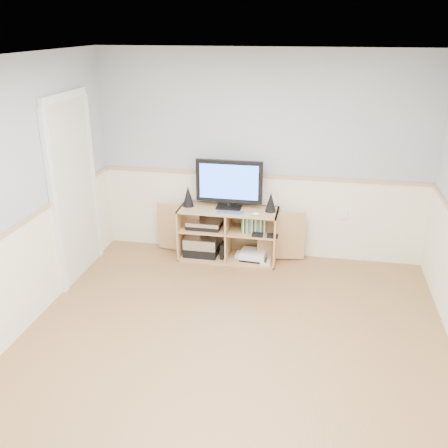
# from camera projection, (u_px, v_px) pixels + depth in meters

# --- Properties ---
(room) EXTENTS (4.04, 4.54, 2.54)m
(room) POSITION_uv_depth(u_px,v_px,m) (223.00, 225.00, 4.06)
(room) COLOR #A37348
(room) RESTS_ON ground
(media_cabinet) EXTENTS (1.87, 0.45, 0.65)m
(media_cabinet) POSITION_uv_depth(u_px,v_px,m) (229.00, 232.00, 6.19)
(media_cabinet) COLOR tan
(media_cabinet) RESTS_ON floor
(monitor) EXTENTS (0.80, 0.18, 0.59)m
(monitor) POSITION_uv_depth(u_px,v_px,m) (229.00, 183.00, 5.95)
(monitor) COLOR black
(monitor) RESTS_ON media_cabinet
(speaker_left) EXTENTS (0.14, 0.14, 0.25)m
(speaker_left) POSITION_uv_depth(u_px,v_px,m) (188.00, 196.00, 6.08)
(speaker_left) COLOR black
(speaker_left) RESTS_ON media_cabinet
(speaker_right) EXTENTS (0.13, 0.13, 0.24)m
(speaker_right) POSITION_uv_depth(u_px,v_px,m) (271.00, 202.00, 5.91)
(speaker_right) COLOR black
(speaker_right) RESTS_ON media_cabinet
(keyboard) EXTENTS (0.31, 0.13, 0.01)m
(keyboard) POSITION_uv_depth(u_px,v_px,m) (230.00, 213.00, 5.89)
(keyboard) COLOR silver
(keyboard) RESTS_ON media_cabinet
(mouse) EXTENTS (0.11, 0.09, 0.04)m
(mouse) POSITION_uv_depth(u_px,v_px,m) (256.00, 214.00, 5.83)
(mouse) COLOR white
(mouse) RESTS_ON media_cabinet
(av_components) EXTENTS (0.51, 0.31, 0.47)m
(av_components) POSITION_uv_depth(u_px,v_px,m) (203.00, 240.00, 6.24)
(av_components) COLOR black
(av_components) RESTS_ON media_cabinet
(game_consoles) EXTENTS (0.45, 0.30, 0.11)m
(game_consoles) POSITION_uv_depth(u_px,v_px,m) (252.00, 255.00, 6.18)
(game_consoles) COLOR white
(game_consoles) RESTS_ON media_cabinet
(game_cases) EXTENTS (0.28, 0.14, 0.19)m
(game_cases) POSITION_uv_depth(u_px,v_px,m) (254.00, 224.00, 6.01)
(game_cases) COLOR #3F8C3F
(game_cases) RESTS_ON media_cabinet
(wall_outlet) EXTENTS (0.12, 0.03, 0.12)m
(wall_outlet) POSITION_uv_depth(u_px,v_px,m) (342.00, 214.00, 6.02)
(wall_outlet) COLOR white
(wall_outlet) RESTS_ON wall_back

